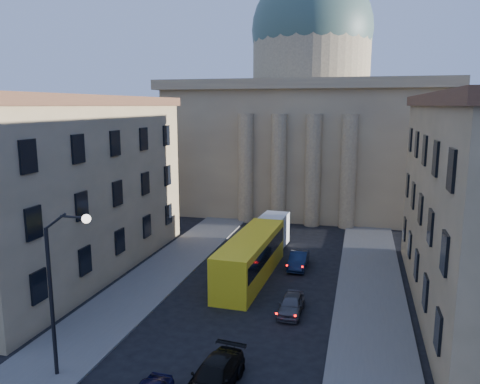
{
  "coord_description": "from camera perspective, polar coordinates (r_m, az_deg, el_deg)",
  "views": [
    {
      "loc": [
        7.39,
        -11.12,
        13.92
      ],
      "look_at": [
        0.07,
        16.87,
        8.56
      ],
      "focal_mm": 35.0,
      "sensor_mm": 36.0,
      "label": 1
    }
  ],
  "objects": [
    {
      "name": "sidewalk_right",
      "position": [
        32.27,
        15.74,
        -15.33
      ],
      "size": [
        5.0,
        60.0,
        0.15
      ],
      "primitive_type": "cube",
      "color": "#5B5853",
      "rests_on": "ground"
    },
    {
      "name": "car_right_distant",
      "position": [
        41.34,
        7.13,
        -8.24
      ],
      "size": [
        1.5,
        4.24,
        1.39
      ],
      "primitive_type": "imported",
      "rotation": [
        0.0,
        0.0,
        0.01
      ],
      "color": "#0E1933",
      "rests_on": "ground"
    },
    {
      "name": "building_left",
      "position": [
        41.64,
        -21.44,
        0.79
      ],
      "size": [
        11.6,
        26.6,
        14.7
      ],
      "color": "tan",
      "rests_on": "ground"
    },
    {
      "name": "city_bus",
      "position": [
        38.34,
        1.33,
        -7.8
      ],
      "size": [
        3.34,
        12.54,
        3.51
      ],
      "rotation": [
        0.0,
        0.0,
        -0.04
      ],
      "color": "yellow",
      "rests_on": "ground"
    },
    {
      "name": "church",
      "position": [
        67.03,
        8.41,
        8.64
      ],
      "size": [
        68.02,
        28.76,
        36.6
      ],
      "color": "#826D50",
      "rests_on": "ground"
    },
    {
      "name": "car_right_far",
      "position": [
        32.8,
        6.28,
        -13.43
      ],
      "size": [
        1.58,
        3.86,
        1.31
      ],
      "primitive_type": "imported",
      "rotation": [
        0.0,
        0.0,
        -0.01
      ],
      "color": "#454449",
      "rests_on": "ground"
    },
    {
      "name": "box_truck",
      "position": [
        45.7,
        3.8,
        -5.22
      ],
      "size": [
        2.71,
        6.11,
        3.28
      ],
      "rotation": [
        0.0,
        0.0,
        -0.06
      ],
      "color": "silver",
      "rests_on": "ground"
    },
    {
      "name": "car_right_mid",
      "position": [
        24.91,
        -3.21,
        -21.54
      ],
      "size": [
        2.52,
        5.1,
        1.43
      ],
      "primitive_type": "imported",
      "rotation": [
        0.0,
        0.0,
        -0.11
      ],
      "color": "black",
      "rests_on": "ground"
    },
    {
      "name": "sidewalk_left",
      "position": [
        35.95,
        -13.18,
        -12.45
      ],
      "size": [
        5.0,
        60.0,
        0.15
      ],
      "primitive_type": "cube",
      "color": "#5B5853",
      "rests_on": "ground"
    },
    {
      "name": "street_lamp",
      "position": [
        25.42,
        -21.2,
        -10.1
      ],
      "size": [
        2.62,
        0.44,
        8.83
      ],
      "color": "black",
      "rests_on": "ground"
    }
  ]
}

